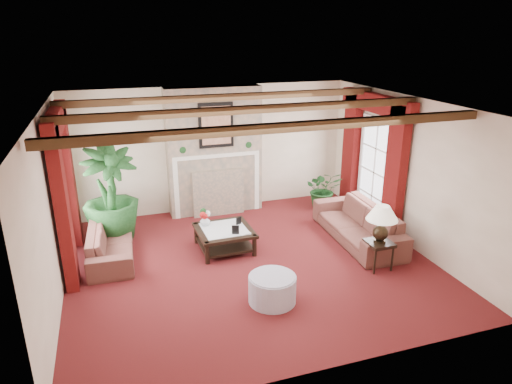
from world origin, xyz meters
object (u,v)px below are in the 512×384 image
object	(u,v)px
sofa_left	(110,237)
ottoman	(272,289)
sofa_right	(358,218)
side_table	(378,255)
coffee_table	(224,239)
potted_palm	(113,214)

from	to	relation	value
sofa_left	ottoman	size ratio (longest dim) A/B	2.71
ottoman	sofa_right	bearing A→B (deg)	33.00
sofa_right	side_table	bearing A→B (deg)	-10.32
sofa_right	ottoman	size ratio (longest dim) A/B	3.25
coffee_table	side_table	bearing A→B (deg)	-34.43
coffee_table	sofa_right	bearing A→B (deg)	-10.49
potted_palm	side_table	bearing A→B (deg)	-31.33
sofa_left	side_table	xyz separation A→B (m)	(4.24, -1.82, -0.12)
potted_palm	ottoman	bearing A→B (deg)	-53.90
sofa_right	side_table	xyz separation A→B (m)	(-0.23, -1.07, -0.20)
sofa_right	coffee_table	world-z (taller)	sofa_right
sofa_left	potted_palm	world-z (taller)	potted_palm
sofa_left	coffee_table	xyz separation A→B (m)	(1.96, -0.35, -0.17)
sofa_left	ottoman	xyz separation A→B (m)	(2.21, -2.21, -0.16)
potted_palm	sofa_right	bearing A→B (deg)	-18.36
sofa_right	ottoman	world-z (taller)	sofa_right
sofa_right	potted_palm	xyz separation A→B (m)	(-4.39, 1.46, 0.07)
sofa_left	potted_palm	distance (m)	0.73
sofa_right	side_table	size ratio (longest dim) A/B	4.70
sofa_right	potted_palm	distance (m)	4.63
coffee_table	sofa_left	bearing A→B (deg)	168.34
potted_palm	coffee_table	size ratio (longest dim) A/B	2.09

